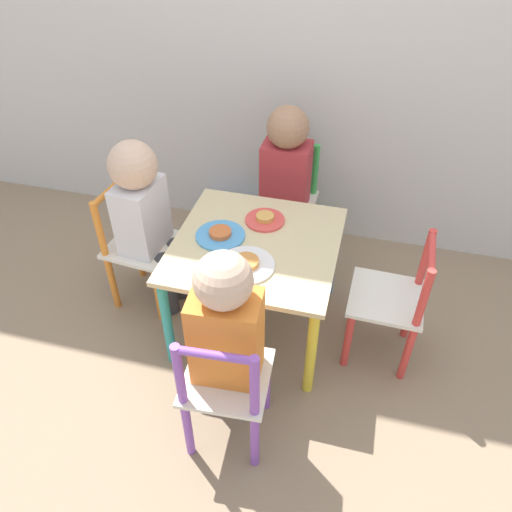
{
  "coord_description": "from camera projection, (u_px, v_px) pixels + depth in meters",
  "views": [
    {
      "loc": [
        0.35,
        -1.36,
        1.55
      ],
      "look_at": [
        0.0,
        0.0,
        0.36
      ],
      "focal_mm": 35.0,
      "sensor_mm": 36.0,
      "label": 1
    }
  ],
  "objects": [
    {
      "name": "child_back",
      "position": [
        285.0,
        173.0,
        2.11
      ],
      "size": [
        0.2,
        0.22,
        0.75
      ],
      "rotation": [
        0.0,
        0.0,
        -0.02
      ],
      "color": "#38383D",
      "rests_on": "ground_plane"
    },
    {
      "name": "chair_red",
      "position": [
        392.0,
        303.0,
        1.79
      ],
      "size": [
        0.27,
        0.27,
        0.53
      ],
      "rotation": [
        0.0,
        0.0,
        -1.6
      ],
      "color": "silver",
      "rests_on": "ground_plane"
    },
    {
      "name": "chair_green",
      "position": [
        286.0,
        204.0,
        2.28
      ],
      "size": [
        0.27,
        0.27,
        0.53
      ],
      "rotation": [
        0.0,
        0.0,
        -0.02
      ],
      "color": "silver",
      "rests_on": "ground_plane"
    },
    {
      "name": "ground_plane",
      "position": [
        256.0,
        323.0,
        2.07
      ],
      "size": [
        6.0,
        6.0,
        0.0
      ],
      "primitive_type": "plane",
      "color": "#8C755B"
    },
    {
      "name": "plate_front",
      "position": [
        246.0,
        264.0,
        1.69
      ],
      "size": [
        0.2,
        0.2,
        0.03
      ],
      "color": "white",
      "rests_on": "kids_table"
    },
    {
      "name": "plate_left",
      "position": [
        220.0,
        235.0,
        1.81
      ],
      "size": [
        0.18,
        0.18,
        0.03
      ],
      "color": "#4C9EE0",
      "rests_on": "kids_table"
    },
    {
      "name": "chair_purple",
      "position": [
        226.0,
        387.0,
        1.52
      ],
      "size": [
        0.28,
        0.28,
        0.53
      ],
      "rotation": [
        0.0,
        0.0,
        -3.07
      ],
      "color": "silver",
      "rests_on": "ground_plane"
    },
    {
      "name": "storage_bin",
      "position": [
        228.0,
        223.0,
        2.5
      ],
      "size": [
        0.29,
        0.19,
        0.13
      ],
      "color": "#4C7FB7",
      "rests_on": "ground_plane"
    },
    {
      "name": "child_front",
      "position": [
        228.0,
        331.0,
        1.44
      ],
      "size": [
        0.21,
        0.22,
        0.75
      ],
      "rotation": [
        0.0,
        0.0,
        -3.07
      ],
      "color": "#7A6B5B",
      "rests_on": "ground_plane"
    },
    {
      "name": "child_left",
      "position": [
        145.0,
        211.0,
        1.89
      ],
      "size": [
        0.23,
        0.21,
        0.74
      ],
      "rotation": [
        0.0,
        0.0,
        1.48
      ],
      "color": "#38383D",
      "rests_on": "ground_plane"
    },
    {
      "name": "plate_back",
      "position": [
        265.0,
        219.0,
        1.89
      ],
      "size": [
        0.15,
        0.15,
        0.03
      ],
      "color": "#E54C47",
      "rests_on": "kids_table"
    },
    {
      "name": "chair_orange",
      "position": [
        139.0,
        248.0,
        2.03
      ],
      "size": [
        0.28,
        0.28,
        0.53
      ],
      "rotation": [
        0.0,
        0.0,
        1.48
      ],
      "color": "silver",
      "rests_on": "ground_plane"
    },
    {
      "name": "kids_table",
      "position": [
        256.0,
        255.0,
        1.83
      ],
      "size": [
        0.59,
        0.59,
        0.43
      ],
      "color": "beige",
      "rests_on": "ground_plane"
    }
  ]
}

